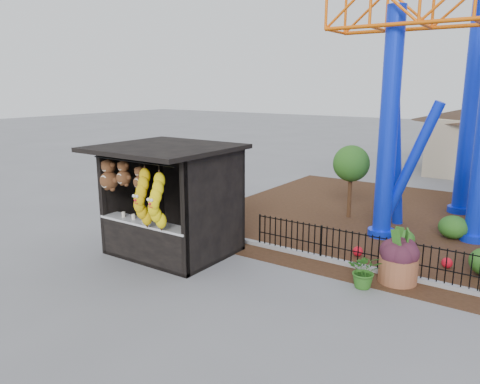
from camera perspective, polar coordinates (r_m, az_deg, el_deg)
The scene contains 7 objects.
ground at distance 11.26m, azimuth -0.69°, elevation -11.99°, with size 120.00×120.00×0.00m, color slate.
mulch_bed at distance 17.09m, azimuth 26.91°, elevation -4.58°, with size 18.00×12.00×0.02m, color #331E11.
curb at distance 12.40m, azimuth 23.51°, elevation -10.40°, with size 18.00×0.18×0.12m, color gray.
prize_booth at distance 13.23m, azimuth -9.10°, elevation -1.32°, with size 3.50×3.40×3.12m.
terracotta_planter at distance 12.22m, azimuth 18.69°, elevation -8.96°, with size 0.93×0.93×0.66m, color brown.
planter_foliage at distance 12.00m, azimuth 18.92°, elevation -6.09°, with size 0.70×0.70×0.64m, color #361522.
potted_plant at distance 11.66m, azimuth 14.99°, elevation -9.22°, with size 0.78×0.68×0.87m, color #174F17.
Camera 1 is at (5.92, -8.31, 4.75)m, focal length 35.00 mm.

